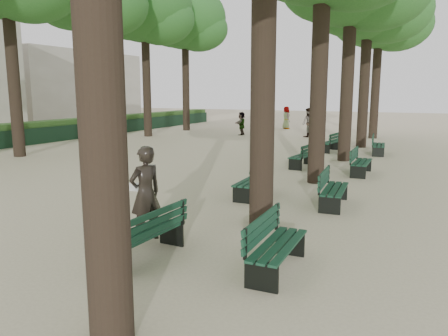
% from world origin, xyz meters
% --- Properties ---
extents(ground, '(120.00, 120.00, 0.00)m').
position_xyz_m(ground, '(0.00, 0.00, 0.00)').
color(ground, beige).
rests_on(ground, ground).
extents(tree_central_5, '(6.00, 6.00, 9.95)m').
position_xyz_m(tree_central_5, '(1.50, 23.00, 7.65)').
color(tree_central_5, '#33261C').
rests_on(tree_central_5, ground).
extents(tree_far_4, '(6.00, 6.00, 10.45)m').
position_xyz_m(tree_far_4, '(-12.00, 18.00, 8.14)').
color(tree_far_4, '#33261C').
rests_on(tree_far_4, ground).
extents(tree_far_5, '(6.00, 6.00, 10.45)m').
position_xyz_m(tree_far_5, '(-12.00, 23.00, 8.14)').
color(tree_far_5, '#33261C').
rests_on(tree_far_5, ground).
extents(bench_left_0, '(0.66, 1.83, 0.92)m').
position_xyz_m(bench_left_0, '(0.37, 0.28, 0.27)').
color(bench_left_0, black).
rests_on(bench_left_0, ground).
extents(bench_left_1, '(0.62, 1.82, 0.92)m').
position_xyz_m(bench_left_1, '(0.37, 5.33, 0.27)').
color(bench_left_1, black).
rests_on(bench_left_1, ground).
extents(bench_left_2, '(0.75, 1.85, 0.92)m').
position_xyz_m(bench_left_2, '(0.37, 10.64, 0.27)').
color(bench_left_2, black).
rests_on(bench_left_2, ground).
extents(bench_left_3, '(0.78, 1.86, 0.92)m').
position_xyz_m(bench_left_3, '(0.37, 15.61, 0.27)').
color(bench_left_3, black).
rests_on(bench_left_3, ground).
extents(bench_right_0, '(0.61, 1.81, 0.92)m').
position_xyz_m(bench_right_0, '(2.63, 0.73, 0.27)').
color(bench_right_0, black).
rests_on(bench_right_0, ground).
extents(bench_right_1, '(0.70, 1.84, 0.92)m').
position_xyz_m(bench_right_1, '(2.63, 5.27, 0.27)').
color(bench_right_1, black).
rests_on(bench_right_1, ground).
extents(bench_right_2, '(0.59, 1.81, 0.92)m').
position_xyz_m(bench_right_2, '(2.63, 10.03, 0.27)').
color(bench_right_2, black).
rests_on(bench_right_2, ground).
extents(bench_right_3, '(0.73, 1.84, 0.92)m').
position_xyz_m(bench_right_3, '(2.63, 15.51, 0.27)').
color(bench_right_3, black).
rests_on(bench_right_3, ground).
extents(man_with_map, '(0.75, 0.84, 1.87)m').
position_xyz_m(man_with_map, '(-0.19, 1.09, 0.94)').
color(man_with_map, black).
rests_on(man_with_map, ground).
extents(pedestrian_d, '(0.83, 0.87, 1.74)m').
position_xyz_m(pedestrian_d, '(-5.51, 27.34, 0.87)').
color(pedestrian_d, '#262628').
rests_on(pedestrian_d, ground).
extents(pedestrian_a, '(0.95, 0.87, 1.89)m').
position_xyz_m(pedestrian_a, '(-2.19, 21.37, 0.94)').
color(pedestrian_a, '#262628').
rests_on(pedestrian_a, ground).
extents(pedestrian_e, '(0.42, 1.46, 1.55)m').
position_xyz_m(pedestrian_e, '(-6.76, 21.35, 0.78)').
color(pedestrian_e, '#262628').
rests_on(pedestrian_e, ground).
extents(fence, '(0.08, 42.00, 0.90)m').
position_xyz_m(fence, '(-15.00, 11.00, 0.45)').
color(fence, black).
rests_on(fence, ground).
extents(hedge, '(1.20, 42.00, 1.20)m').
position_xyz_m(hedge, '(-15.70, 11.00, 0.60)').
color(hedge, '#244A19').
rests_on(hedge, ground).
extents(building_far, '(12.00, 16.00, 7.00)m').
position_xyz_m(building_far, '(-33.00, 30.00, 3.50)').
color(building_far, '#B7B2A3').
rests_on(building_far, ground).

